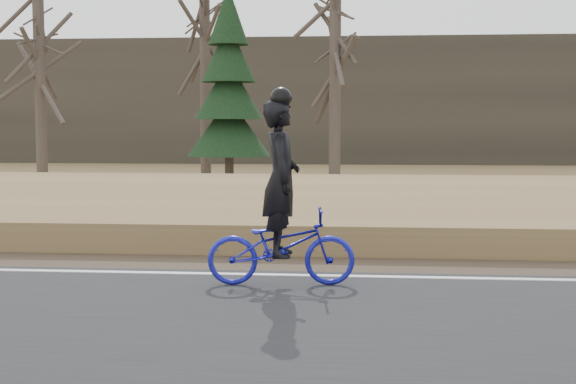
{
  "coord_description": "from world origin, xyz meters",
  "views": [
    {
      "loc": [
        -3.56,
        -9.82,
        2.01
      ],
      "look_at": [
        -4.51,
        0.5,
        1.1
      ],
      "focal_mm": 50.0,
      "sensor_mm": 36.0,
      "label": 1
    }
  ],
  "objects": [
    {
      "name": "bare_tree_far_left",
      "position": [
        -13.85,
        15.16,
        3.61
      ],
      "size": [
        0.36,
        0.36,
        7.22
      ],
      "primitive_type": "cylinder",
      "color": "#4D4138",
      "rests_on": "ground"
    },
    {
      "name": "treeline_backdrop",
      "position": [
        0.0,
        30.0,
        3.0
      ],
      "size": [
        120.0,
        4.0,
        6.0
      ],
      "primitive_type": "cube",
      "color": "#383328",
      "rests_on": "ground"
    },
    {
      "name": "embankment",
      "position": [
        0.0,
        4.2,
        0.22
      ],
      "size": [
        120.0,
        5.0,
        0.44
      ],
      "primitive_type": "cube",
      "color": "olive",
      "rests_on": "ground"
    },
    {
      "name": "conifer",
      "position": [
        -7.73,
        15.09,
        2.95
      ],
      "size": [
        2.6,
        2.6,
        6.23
      ],
      "color": "#4D4138",
      "rests_on": "ground"
    },
    {
      "name": "cyclist",
      "position": [
        -4.51,
        -0.39,
        0.83
      ],
      "size": [
        1.81,
        0.77,
        2.36
      ],
      "rotation": [
        0.0,
        0.0,
        1.66
      ],
      "color": "#16189D",
      "rests_on": "road"
    },
    {
      "name": "ballast",
      "position": [
        0.0,
        8.0,
        0.23
      ],
      "size": [
        120.0,
        3.0,
        0.45
      ],
      "primitive_type": "cube",
      "color": "slate",
      "rests_on": "ground"
    },
    {
      "name": "railroad",
      "position": [
        0.0,
        8.0,
        0.53
      ],
      "size": [
        120.0,
        2.4,
        0.29
      ],
      "color": "black",
      "rests_on": "ballast"
    },
    {
      "name": "bare_tree_left",
      "position": [
        -8.94,
        17.44,
        3.98
      ],
      "size": [
        0.36,
        0.36,
        7.97
      ],
      "primitive_type": "cylinder",
      "color": "#4D4138",
      "rests_on": "ground"
    },
    {
      "name": "bare_tree_near_left",
      "position": [
        -4.38,
        14.16,
        3.38
      ],
      "size": [
        0.36,
        0.36,
        6.75
      ],
      "primitive_type": "cylinder",
      "color": "#4D4138",
      "rests_on": "ground"
    }
  ]
}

